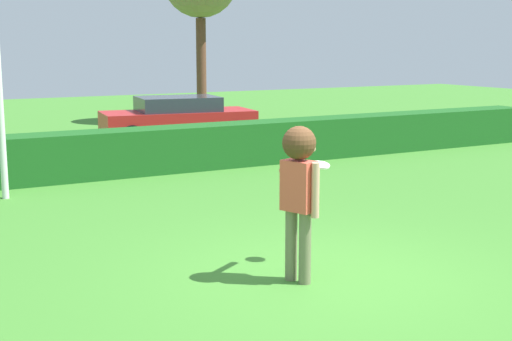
{
  "coord_description": "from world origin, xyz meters",
  "views": [
    {
      "loc": [
        -4.61,
        -6.7,
        2.72
      ],
      "look_at": [
        -0.37,
        0.99,
        1.15
      ],
      "focal_mm": 50.11,
      "sensor_mm": 36.0,
      "label": 1
    }
  ],
  "objects": [
    {
      "name": "parked_car_red",
      "position": [
        3.13,
        11.86,
        0.69
      ],
      "size": [
        4.39,
        2.26,
        1.25
      ],
      "color": "#B21E1E",
      "rests_on": "ground"
    },
    {
      "name": "ground_plane",
      "position": [
        0.0,
        0.0,
        0.0
      ],
      "size": [
        60.0,
        60.0,
        0.0
      ],
      "primitive_type": "plane",
      "color": "#3C7C2B"
    },
    {
      "name": "frisbee",
      "position": [
        0.26,
        0.49,
        1.24
      ],
      "size": [
        0.23,
        0.23,
        0.08
      ],
      "color": "white"
    },
    {
      "name": "hedge_row",
      "position": [
        0.0,
        7.51,
        0.48
      ],
      "size": [
        22.99,
        0.9,
        0.95
      ],
      "primitive_type": "cube",
      "color": "#19551B",
      "rests_on": "ground"
    },
    {
      "name": "person",
      "position": [
        -0.36,
        -0.0,
        1.19
      ],
      "size": [
        0.68,
        0.73,
        1.81
      ],
      "color": "#6F6F50",
      "rests_on": "ground"
    }
  ]
}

